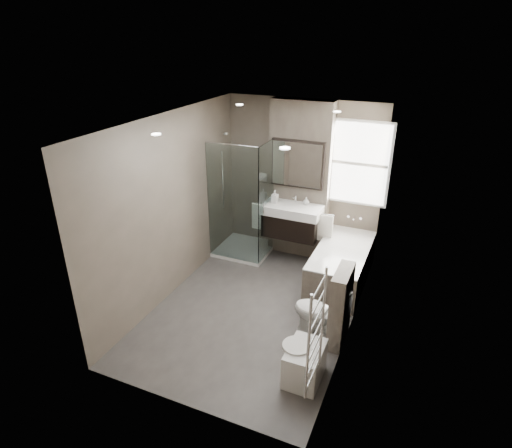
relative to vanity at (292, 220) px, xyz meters
The scene contains 15 objects.
room 1.53m from the vanity, 90.00° to the right, with size 2.70×3.90×2.70m.
vanity_pier 0.66m from the vanity, 90.00° to the left, with size 1.00×0.25×2.60m, color #62584D.
vanity is the anchor object (origin of this frame).
mirror_cabinet 0.91m from the vanity, 90.00° to the left, with size 0.86×0.08×0.76m.
towel_left 0.56m from the vanity, behind, with size 0.24×0.06×0.44m, color white.
towel_right 0.56m from the vanity, ahead, with size 0.24×0.06×0.44m, color white.
shower_enclosure 0.80m from the vanity, behind, with size 0.90×0.90×2.00m.
bathtub 1.07m from the vanity, 19.37° to the right, with size 0.75×1.60×0.57m.
window 1.37m from the vanity, 26.58° to the left, with size 0.98×0.06×1.33m.
toilet 1.99m from the vanity, 60.24° to the right, with size 0.39×0.68×0.69m, color white.
cistern_box 2.08m from the vanity, 54.16° to the right, with size 0.19×0.55×1.00m.
bidet 2.72m from the vanity, 67.70° to the right, with size 0.45×0.52×0.54m.
towel_radiator 3.30m from the vanity, 67.55° to the right, with size 0.03×0.49×1.10m.
soap_bottle_a 0.47m from the vanity, behind, with size 0.09×0.10×0.21m, color white.
soap_bottle_b 0.40m from the vanity, 33.46° to the left, with size 0.10×0.10×0.12m, color white.
Camera 1 is at (1.96, -4.60, 3.58)m, focal length 30.00 mm.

